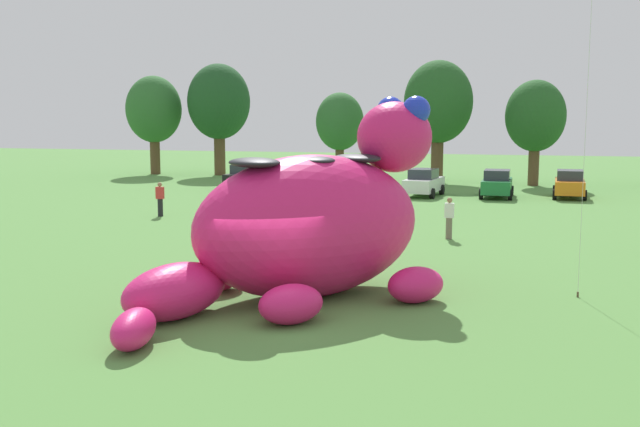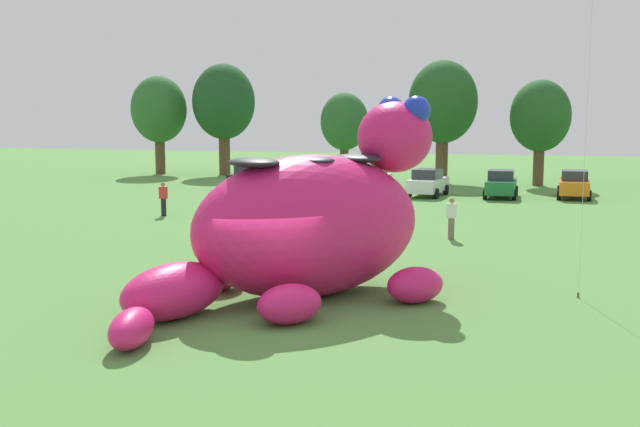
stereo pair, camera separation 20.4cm
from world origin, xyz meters
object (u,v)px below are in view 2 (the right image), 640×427
car_silver (374,179)px  car_orange (574,184)px  giant_inflatable_creature (310,224)px  spectator_near_inflatable (451,219)px  car_blue (311,179)px  car_white (428,183)px  car_green (501,184)px  spectator_wandering (269,186)px  spectator_far_side (163,199)px  car_black (251,177)px  spectator_by_cars (352,195)px

car_silver → car_orange: (12.48, -0.18, 0.00)m
giant_inflatable_creature → spectator_near_inflatable: size_ratio=6.07×
car_blue → car_white: (7.72, -0.31, 0.00)m
car_silver → car_green: bearing=-7.4°
car_silver → spectator_wandering: car_silver is taller
car_green → spectator_near_inflatable: 16.32m
car_blue → car_white: same height
car_blue → spectator_wandering: (-1.07, -5.21, -0.01)m
giant_inflatable_creature → spectator_far_side: 18.18m
car_orange → spectator_far_side: car_orange is taller
car_black → car_blue: 4.60m
car_black → car_blue: size_ratio=0.98×
car_black → spectator_far_side: bearing=-87.5°
giant_inflatable_creature → spectator_far_side: giant_inflatable_creature is taller
car_white → spectator_wandering: size_ratio=2.51×
car_blue → spectator_near_inflatable: size_ratio=2.52×
car_white → spectator_near_inflatable: (2.98, -15.89, -0.01)m
car_white → spectator_near_inflatable: 16.17m
spectator_wandering → spectator_far_side: size_ratio=1.00×
car_white → spectator_far_side: 17.22m
car_orange → spectator_near_inflatable: 18.09m
car_blue → spectator_near_inflatable: (10.70, -16.20, -0.01)m
car_orange → car_green: bearing=-168.3°
giant_inflatable_creature → spectator_near_inflatable: bearing=74.9°
giant_inflatable_creature → spectator_by_cars: giant_inflatable_creature is taller
giant_inflatable_creature → car_orange: bearing=72.7°
car_black → spectator_wandering: car_black is taller
giant_inflatable_creature → car_silver: giant_inflatable_creature is taller
car_blue → spectator_far_side: (-3.90, -13.02, -0.01)m
giant_inflatable_creature → spectator_near_inflatable: 11.11m
car_white → car_orange: size_ratio=1.03×
car_silver → spectator_far_side: size_ratio=2.41×
car_blue → car_green: same height
spectator_by_cars → spectator_wandering: size_ratio=1.00×
car_white → car_green: size_ratio=1.04×
spectator_far_side → car_orange: bearing=34.4°
giant_inflatable_creature → car_white: giant_inflatable_creature is taller
spectator_near_inflatable → spectator_by_cars: 9.77m
car_silver → car_green: (8.18, -1.07, 0.00)m
car_blue → spectator_wandering: 5.32m
spectator_far_side → giant_inflatable_creature: bearing=-49.7°
spectator_far_side → car_blue: bearing=73.3°
spectator_far_side → car_green: bearing=39.1°
car_white → spectator_near_inflatable: bearing=-79.4°
car_silver → spectator_far_side: 16.19m
giant_inflatable_creature → spectator_wandering: size_ratio=6.07×
car_black → car_silver: same height
car_silver → car_white: (3.74, -1.44, 0.00)m
giant_inflatable_creature → spectator_near_inflatable: (2.87, 10.66, -1.19)m
spectator_near_inflatable → spectator_wandering: bearing=137.0°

